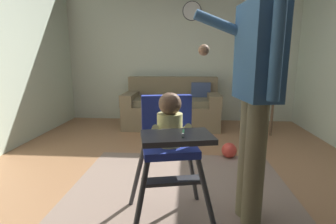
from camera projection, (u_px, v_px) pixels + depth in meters
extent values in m
cube|color=#A7754F|center=(170.00, 190.00, 2.44)|extent=(5.91, 7.05, 0.10)
cube|color=silver|center=(181.00, 49.00, 4.85)|extent=(5.11, 0.06, 2.73)
cube|color=gray|center=(178.00, 220.00, 1.89)|extent=(2.01, 2.69, 0.01)
cube|color=#7D6D51|center=(172.00, 116.00, 4.53)|extent=(1.63, 0.84, 0.40)
cube|color=#7D6D51|center=(173.00, 89.00, 4.76)|extent=(1.63, 0.22, 0.46)
cube|color=#7D6D51|center=(131.00, 98.00, 4.52)|extent=(0.20, 0.84, 0.20)
cube|color=#7D6D51|center=(213.00, 99.00, 4.41)|extent=(0.20, 0.84, 0.20)
cube|color=#71694F|center=(152.00, 102.00, 4.45)|extent=(0.61, 0.60, 0.11)
cube|color=#71694F|center=(191.00, 102.00, 4.40)|extent=(0.61, 0.60, 0.11)
cube|color=#3D4C75|center=(201.00, 92.00, 4.60)|extent=(0.35, 0.12, 0.34)
cylinder|color=#323336|center=(139.00, 207.00, 1.58)|extent=(0.14, 0.19, 0.56)
cylinder|color=#323336|center=(208.00, 202.00, 1.64)|extent=(0.19, 0.14, 0.56)
cylinder|color=#323336|center=(137.00, 176.00, 2.00)|extent=(0.19, 0.14, 0.56)
cylinder|color=#323336|center=(192.00, 173.00, 2.07)|extent=(0.14, 0.19, 0.56)
cube|color=navy|center=(169.00, 148.00, 1.76)|extent=(0.43, 0.43, 0.05)
cube|color=navy|center=(166.00, 117.00, 1.87)|extent=(0.37, 0.15, 0.32)
cube|color=#323336|center=(177.00, 137.00, 1.45)|extent=(0.45, 0.34, 0.03)
cube|color=#323336|center=(172.00, 181.00, 1.70)|extent=(0.41, 0.18, 0.02)
cylinder|color=#D7D286|center=(170.00, 129.00, 1.72)|extent=(0.20, 0.20, 0.22)
sphere|color=brown|center=(170.00, 104.00, 1.67)|extent=(0.15, 0.15, 0.15)
cylinder|color=#D7D286|center=(155.00, 130.00, 1.66)|extent=(0.07, 0.15, 0.10)
cylinder|color=#D7D286|center=(186.00, 129.00, 1.69)|extent=(0.07, 0.15, 0.10)
cylinder|color=#38A366|center=(183.00, 133.00, 1.45)|extent=(0.01, 0.13, 0.01)
cube|color=white|center=(183.00, 135.00, 1.39)|extent=(0.01, 0.02, 0.02)
cylinder|color=#706749|center=(248.00, 159.00, 1.89)|extent=(0.14, 0.14, 0.90)
cylinder|color=#706749|center=(255.00, 165.00, 1.77)|extent=(0.14, 0.14, 0.90)
cube|color=#355A82|center=(259.00, 52.00, 1.68)|extent=(0.26, 0.43, 0.64)
cylinder|color=#355A82|center=(227.00, 27.00, 1.80)|extent=(0.48, 0.14, 0.23)
sphere|color=#997051|center=(204.00, 50.00, 1.82)|extent=(0.08, 0.08, 0.08)
cylinder|color=#355A82|center=(277.00, 51.00, 1.44)|extent=(0.07, 0.07, 0.57)
sphere|color=#D13D33|center=(229.00, 150.00, 3.10)|extent=(0.18, 0.18, 0.18)
cube|color=brown|center=(259.00, 102.00, 4.10)|extent=(0.40, 0.40, 0.02)
cylinder|color=brown|center=(249.00, 120.00, 4.00)|extent=(0.04, 0.04, 0.50)
cylinder|color=brown|center=(272.00, 120.00, 3.97)|extent=(0.04, 0.04, 0.50)
cylinder|color=brown|center=(245.00, 115.00, 4.33)|extent=(0.04, 0.04, 0.50)
cylinder|color=brown|center=(265.00, 115.00, 4.30)|extent=(0.04, 0.04, 0.50)
cylinder|color=#D13D33|center=(262.00, 98.00, 4.08)|extent=(0.07, 0.07, 0.10)
cylinder|color=white|center=(192.00, 11.00, 4.65)|extent=(0.32, 0.03, 0.32)
cylinder|color=black|center=(192.00, 11.00, 4.66)|extent=(0.34, 0.02, 0.34)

